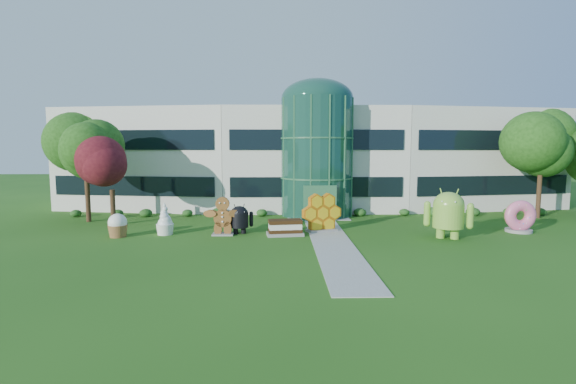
{
  "coord_description": "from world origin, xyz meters",
  "views": [
    {
      "loc": [
        -3.18,
        -23.3,
        5.68
      ],
      "look_at": [
        -2.56,
        6.0,
        2.6
      ],
      "focal_mm": 26.0,
      "sensor_mm": 36.0,
      "label": 1
    }
  ],
  "objects_px": {
    "android_green": "(448,211)",
    "android_black": "(239,217)",
    "gingerbread": "(223,216)",
    "donut": "(519,216)"
  },
  "relations": [
    {
      "from": "android_green",
      "to": "gingerbread",
      "type": "distance_m",
      "value": 14.44
    },
    {
      "from": "android_black",
      "to": "donut",
      "type": "relative_size",
      "value": 0.99
    },
    {
      "from": "android_green",
      "to": "gingerbread",
      "type": "xyz_separation_m",
      "value": [
        -14.36,
        1.38,
        -0.47
      ]
    },
    {
      "from": "android_green",
      "to": "donut",
      "type": "bearing_deg",
      "value": 41.3
    },
    {
      "from": "android_green",
      "to": "android_black",
      "type": "bearing_deg",
      "value": -164.74
    },
    {
      "from": "android_green",
      "to": "donut",
      "type": "xyz_separation_m",
      "value": [
        5.67,
        1.9,
        -0.64
      ]
    },
    {
      "from": "android_green",
      "to": "android_black",
      "type": "relative_size",
      "value": 1.59
    },
    {
      "from": "donut",
      "to": "gingerbread",
      "type": "relative_size",
      "value": 0.8
    },
    {
      "from": "android_black",
      "to": "gingerbread",
      "type": "bearing_deg",
      "value": -176.58
    },
    {
      "from": "android_black",
      "to": "gingerbread",
      "type": "xyz_separation_m",
      "value": [
        -1.06,
        -0.37,
        0.18
      ]
    }
  ]
}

